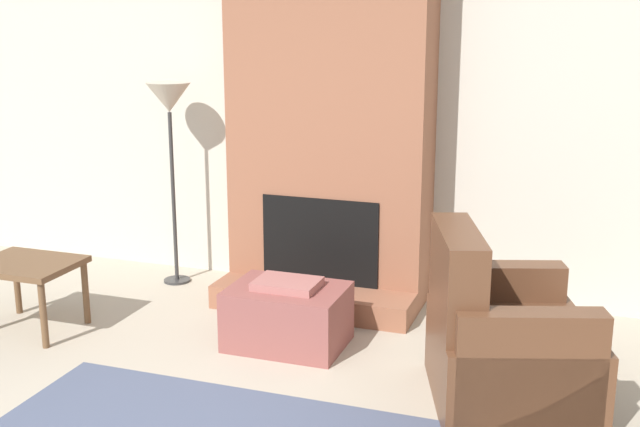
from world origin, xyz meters
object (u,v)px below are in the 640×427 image
at_px(armchair, 498,348).
at_px(side_table, 27,271).
at_px(floor_lamp_left, 169,108).
at_px(ottoman, 288,315).

relative_size(armchair, side_table, 1.73).
xyz_separation_m(armchair, side_table, (-3.04, 0.01, 0.09)).
xyz_separation_m(side_table, floor_lamp_left, (0.43, 1.19, 0.96)).
distance_m(side_table, floor_lamp_left, 1.58).
bearing_deg(ottoman, floor_lamp_left, 145.76).
bearing_deg(floor_lamp_left, side_table, -109.89).
relative_size(ottoman, armchair, 0.64).
distance_m(ottoman, armchair, 1.38).
bearing_deg(armchair, ottoman, 57.96).
height_order(armchair, side_table, armchair).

